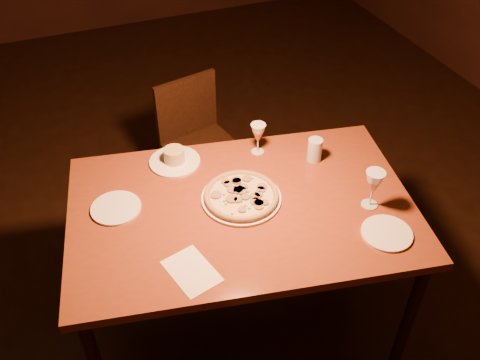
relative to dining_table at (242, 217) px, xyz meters
name	(u,v)px	position (x,y,z in m)	size (l,w,h in m)	color
floor	(179,289)	(-0.26, 0.29, -0.72)	(7.00, 7.00, 0.00)	black
dining_table	(242,217)	(0.00, 0.00, 0.00)	(1.63, 1.21, 0.79)	brown
chair_far	(198,140)	(0.10, 0.96, -0.26)	(0.47, 0.47, 0.82)	black
pizza_plate	(241,196)	(0.01, 0.04, 0.09)	(0.35, 0.35, 0.04)	white
ramekin_saucer	(174,158)	(-0.18, 0.40, 0.09)	(0.24, 0.24, 0.08)	white
wine_glass_far	(258,139)	(0.21, 0.33, 0.15)	(0.07, 0.07, 0.16)	#C16F50
wine_glass_right	(373,189)	(0.51, -0.20, 0.16)	(0.08, 0.08, 0.18)	#C16F50
water_tumbler	(315,150)	(0.44, 0.17, 0.13)	(0.07, 0.07, 0.11)	silver
side_plate_left	(116,208)	(-0.51, 0.18, 0.08)	(0.21, 0.21, 0.01)	white
side_plate_near	(387,233)	(0.48, -0.37, 0.08)	(0.21, 0.21, 0.01)	white
menu_card	(192,271)	(-0.31, -0.27, 0.07)	(0.15, 0.22, 0.00)	white
pendant_light	(242,10)	(0.00, 0.00, 0.94)	(0.12, 0.12, 0.12)	#F57F44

